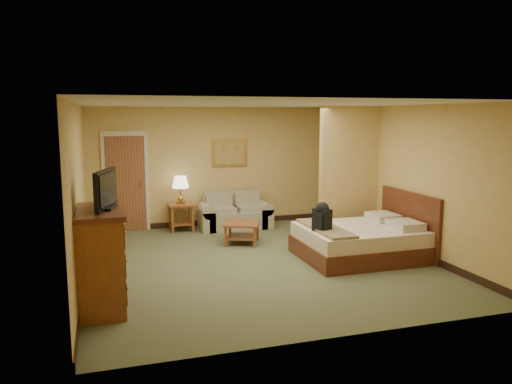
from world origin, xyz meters
name	(u,v)px	position (x,y,z in m)	size (l,w,h in m)	color
floor	(257,262)	(0.00, 0.00, 0.00)	(6.00, 6.00, 0.00)	#555B3A
ceiling	(257,104)	(0.00, 0.00, 2.60)	(6.00, 6.00, 0.00)	white
back_wall	(217,167)	(0.00, 3.00, 1.30)	(5.50, 0.02, 2.60)	tan
left_wall	(79,192)	(-2.75, 0.00, 1.30)	(0.02, 6.00, 2.60)	tan
right_wall	(403,178)	(2.75, 0.00, 1.30)	(0.02, 6.00, 2.60)	tan
partition	(349,174)	(2.15, 0.93, 1.30)	(1.20, 0.15, 2.60)	tan
door	(126,183)	(-1.95, 2.96, 1.03)	(0.94, 0.16, 2.10)	beige
baseboard	(217,222)	(0.00, 2.99, 0.06)	(5.50, 0.02, 0.12)	black
loveseat	(235,216)	(0.29, 2.57, 0.25)	(1.54, 0.72, 0.78)	#9D9577
side_table	(181,213)	(-0.86, 2.65, 0.38)	(0.53, 0.53, 0.58)	brown
table_lamp	(180,183)	(-0.86, 2.65, 1.02)	(0.35, 0.35, 0.58)	#A6803D
coffee_table	(242,228)	(0.08, 1.23, 0.29)	(0.83, 0.83, 0.41)	brown
wall_picture	(230,153)	(0.29, 2.97, 1.60)	(0.79, 0.04, 0.61)	#B78E3F
dresser	(100,258)	(-2.48, -1.32, 0.64)	(0.63, 1.19, 1.27)	brown
tv	(106,191)	(-2.38, -1.32, 1.50)	(0.29, 0.78, 0.49)	black
bed	(363,240)	(1.82, -0.29, 0.30)	(2.00, 1.70, 1.10)	#4D2012
backpack	(322,216)	(0.99, -0.39, 0.79)	(0.28, 0.33, 0.48)	black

